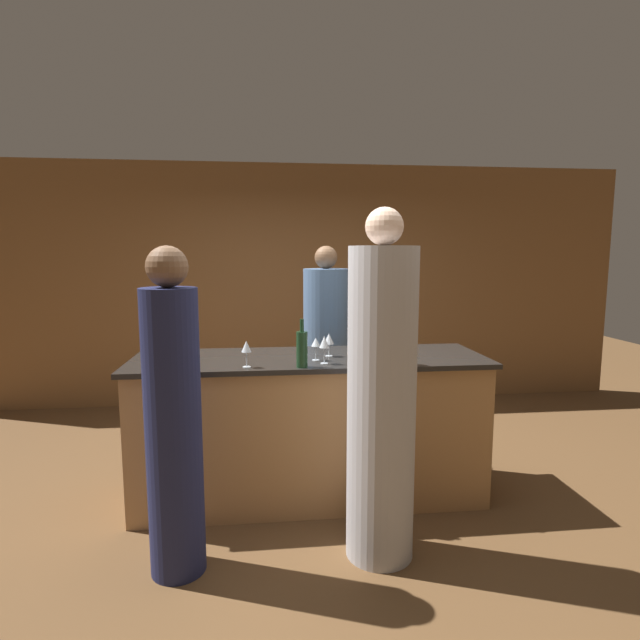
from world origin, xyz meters
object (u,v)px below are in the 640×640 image
object	(u,v)px
guest_0	(381,400)
wine_bottle_0	(302,348)
guest_1	(173,423)
bartender	(326,360)

from	to	relation	value
guest_0	wine_bottle_0	xyz separation A→B (m)	(-0.42, 0.45, 0.22)
guest_1	wine_bottle_0	world-z (taller)	guest_1
guest_1	bartender	bearing A→B (deg)	56.98
bartender	guest_1	xyz separation A→B (m)	(-1.03, -1.58, 0.01)
wine_bottle_0	guest_0	bearing A→B (deg)	-46.84
bartender	wine_bottle_0	size ratio (longest dim) A/B	5.83
guest_1	wine_bottle_0	bearing A→B (deg)	32.92
wine_bottle_0	bartender	bearing A→B (deg)	75.21
bartender	wine_bottle_0	distance (m)	1.19
bartender	wine_bottle_0	bearing A→B (deg)	75.21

